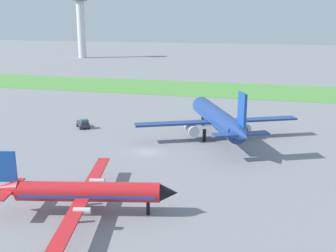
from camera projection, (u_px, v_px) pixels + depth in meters
ground_plane at (146, 152)px, 70.04m from camera, size 600.00×600.00×0.00m
grass_taxiway_strip at (208, 89)px, 130.86m from camera, size 360.00×28.00×0.08m
airplane_foreground_turboprop at (85, 192)px, 47.36m from camera, size 21.38×24.81×7.53m
airplane_midfield_jet at (218, 119)px, 76.50m from camera, size 28.82×28.70×10.90m
pushback_tug_near_gate at (83, 124)px, 84.96m from camera, size 3.71×3.90×1.95m
control_tower at (81, 20)px, 226.84m from camera, size 8.00×8.00×34.69m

